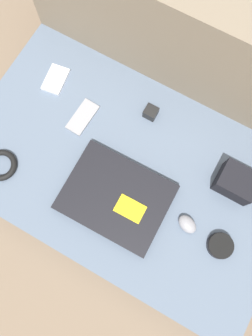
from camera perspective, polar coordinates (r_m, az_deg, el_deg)
The scene contains 11 objects.
ground_plane at distance 1.20m, azimuth 0.00°, elevation -1.64°, with size 8.00×8.00×0.00m, color #7A6651.
couch_seat at distance 1.14m, azimuth 0.00°, elevation -0.98°, with size 1.10×0.67×0.13m.
couch_backrest at distance 1.14m, azimuth 11.39°, elevation 20.00°, with size 1.10×0.20×0.49m.
laptop at distance 1.05m, azimuth -1.73°, elevation -5.15°, with size 0.33×0.26×0.03m.
computer_mouse at distance 1.06m, azimuth 10.63°, elevation -9.59°, with size 0.08×0.06×0.03m.
speaker_puck at distance 1.08m, azimuth 16.11°, elevation -12.86°, with size 0.08×0.08×0.03m.
phone_silver at distance 1.22m, azimuth -12.16°, elevation 14.85°, with size 0.08×0.11×0.01m.
phone_black at distance 1.14m, azimuth -7.57°, elevation 8.78°, with size 0.06×0.13×0.01m.
camera_pouch at distance 1.09m, azimuth 18.68°, elevation -2.37°, with size 0.12×0.10×0.08m.
charger_brick at distance 1.13m, azimuth 4.34°, elevation 9.62°, with size 0.04×0.04×0.04m.
cable_coil at distance 1.15m, azimuth -20.97°, elevation 0.45°, with size 0.11×0.11×0.02m.
Camera 1 is at (0.12, -0.22, 1.18)m, focal length 35.00 mm.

